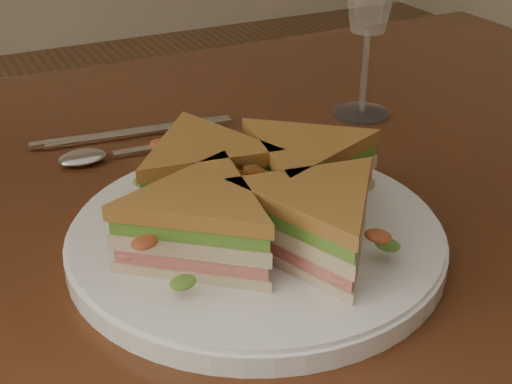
% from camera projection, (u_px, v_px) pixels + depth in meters
% --- Properties ---
extents(table, '(1.20, 0.80, 0.75)m').
position_uv_depth(table, '(251.00, 271.00, 0.71)').
color(table, '#34180B').
rests_on(table, ground).
extents(plate, '(0.29, 0.29, 0.02)m').
position_uv_depth(plate, '(256.00, 239.00, 0.56)').
color(plate, white).
rests_on(plate, table).
extents(sandwich_wedges, '(0.28, 0.28, 0.06)m').
position_uv_depth(sandwich_wedges, '(256.00, 198.00, 0.54)').
color(sandwich_wedges, beige).
rests_on(sandwich_wedges, plate).
extents(crisps_mound, '(0.09, 0.09, 0.05)m').
position_uv_depth(crisps_mound, '(256.00, 202.00, 0.54)').
color(crisps_mound, '#C26218').
rests_on(crisps_mound, plate).
extents(spoon, '(0.18, 0.03, 0.01)m').
position_uv_depth(spoon, '(106.00, 155.00, 0.70)').
color(spoon, silver).
rests_on(spoon, table).
extents(knife, '(0.22, 0.04, 0.00)m').
position_uv_depth(knife, '(127.00, 134.00, 0.75)').
color(knife, silver).
rests_on(knife, table).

